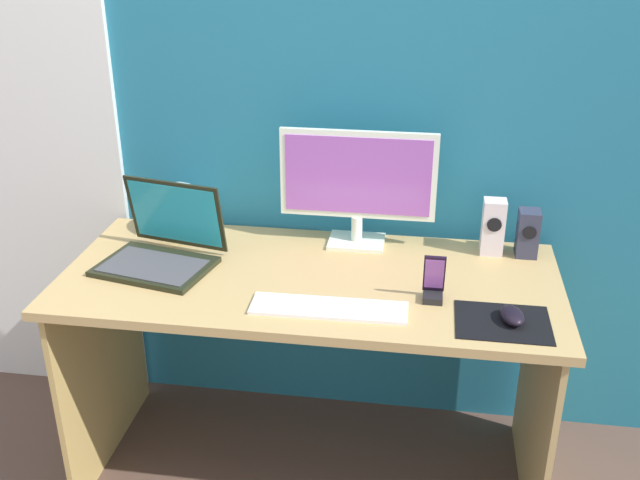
{
  "coord_description": "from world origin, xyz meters",
  "views": [
    {
      "loc": [
        0.32,
        -1.92,
        1.75
      ],
      "look_at": [
        0.03,
        -0.02,
        0.86
      ],
      "focal_mm": 41.4,
      "sensor_mm": 36.0,
      "label": 1
    }
  ],
  "objects_px": {
    "monitor": "(358,183)",
    "fishbowl": "(180,209)",
    "laptop": "(162,248)",
    "speaker_near_monitor": "(493,227)",
    "speaker_right": "(528,233)",
    "keyboard_external": "(329,308)",
    "phone_in_dock": "(434,284)",
    "mouse": "(512,315)"
  },
  "relations": [
    {
      "from": "monitor",
      "to": "keyboard_external",
      "type": "bearing_deg",
      "value": -93.74
    },
    {
      "from": "monitor",
      "to": "keyboard_external",
      "type": "distance_m",
      "value": 0.49
    },
    {
      "from": "speaker_right",
      "to": "phone_in_dock",
      "type": "distance_m",
      "value": 0.44
    },
    {
      "from": "fishbowl",
      "to": "phone_in_dock",
      "type": "distance_m",
      "value": 0.91
    },
    {
      "from": "speaker_near_monitor",
      "to": "phone_in_dock",
      "type": "distance_m",
      "value": 0.38
    },
    {
      "from": "keyboard_external",
      "to": "mouse",
      "type": "distance_m",
      "value": 0.49
    },
    {
      "from": "monitor",
      "to": "speaker_right",
      "type": "bearing_deg",
      "value": -0.71
    },
    {
      "from": "speaker_right",
      "to": "fishbowl",
      "type": "distance_m",
      "value": 1.13
    },
    {
      "from": "speaker_right",
      "to": "speaker_near_monitor",
      "type": "xyz_separation_m",
      "value": [
        -0.11,
        0.0,
        0.01
      ]
    },
    {
      "from": "phone_in_dock",
      "to": "monitor",
      "type": "bearing_deg",
      "value": 126.44
    },
    {
      "from": "speaker_near_monitor",
      "to": "keyboard_external",
      "type": "xyz_separation_m",
      "value": [
        -0.46,
        -0.43,
        -0.08
      ]
    },
    {
      "from": "keyboard_external",
      "to": "phone_in_dock",
      "type": "distance_m",
      "value": 0.3
    },
    {
      "from": "mouse",
      "to": "phone_in_dock",
      "type": "xyz_separation_m",
      "value": [
        -0.21,
        0.09,
        0.03
      ]
    },
    {
      "from": "keyboard_external",
      "to": "speaker_near_monitor",
      "type": "bearing_deg",
      "value": 42.62
    },
    {
      "from": "monitor",
      "to": "fishbowl",
      "type": "distance_m",
      "value": 0.61
    },
    {
      "from": "monitor",
      "to": "phone_in_dock",
      "type": "xyz_separation_m",
      "value": [
        0.25,
        -0.34,
        -0.16
      ]
    },
    {
      "from": "monitor",
      "to": "speaker_right",
      "type": "xyz_separation_m",
      "value": [
        0.54,
        -0.01,
        -0.13
      ]
    },
    {
      "from": "laptop",
      "to": "fishbowl",
      "type": "distance_m",
      "value": 0.24
    },
    {
      "from": "laptop",
      "to": "keyboard_external",
      "type": "distance_m",
      "value": 0.59
    },
    {
      "from": "laptop",
      "to": "speaker_near_monitor",
      "type": "bearing_deg",
      "value": 12.64
    },
    {
      "from": "fishbowl",
      "to": "keyboard_external",
      "type": "xyz_separation_m",
      "value": [
        0.56,
        -0.44,
        -0.08
      ]
    },
    {
      "from": "fishbowl",
      "to": "laptop",
      "type": "bearing_deg",
      "value": -85.81
    },
    {
      "from": "speaker_right",
      "to": "speaker_near_monitor",
      "type": "distance_m",
      "value": 0.11
    },
    {
      "from": "monitor",
      "to": "fishbowl",
      "type": "relative_size",
      "value": 2.75
    },
    {
      "from": "fishbowl",
      "to": "keyboard_external",
      "type": "height_order",
      "value": "fishbowl"
    },
    {
      "from": "fishbowl",
      "to": "phone_in_dock",
      "type": "relative_size",
      "value": 1.3
    },
    {
      "from": "speaker_near_monitor",
      "to": "speaker_right",
      "type": "bearing_deg",
      "value": -0.02
    },
    {
      "from": "laptop",
      "to": "mouse",
      "type": "height_order",
      "value": "laptop"
    },
    {
      "from": "speaker_near_monitor",
      "to": "mouse",
      "type": "height_order",
      "value": "speaker_near_monitor"
    },
    {
      "from": "monitor",
      "to": "phone_in_dock",
      "type": "distance_m",
      "value": 0.45
    },
    {
      "from": "laptop",
      "to": "fishbowl",
      "type": "xyz_separation_m",
      "value": [
        -0.02,
        0.23,
        0.04
      ]
    },
    {
      "from": "monitor",
      "to": "speaker_right",
      "type": "relative_size",
      "value": 3.27
    },
    {
      "from": "monitor",
      "to": "phone_in_dock",
      "type": "height_order",
      "value": "monitor"
    },
    {
      "from": "speaker_right",
      "to": "laptop",
      "type": "distance_m",
      "value": 1.13
    },
    {
      "from": "laptop",
      "to": "mouse",
      "type": "distance_m",
      "value": 1.05
    },
    {
      "from": "monitor",
      "to": "mouse",
      "type": "height_order",
      "value": "monitor"
    },
    {
      "from": "monitor",
      "to": "fishbowl",
      "type": "height_order",
      "value": "monitor"
    },
    {
      "from": "speaker_near_monitor",
      "to": "mouse",
      "type": "bearing_deg",
      "value": -85.86
    },
    {
      "from": "fishbowl",
      "to": "keyboard_external",
      "type": "bearing_deg",
      "value": -38.12
    },
    {
      "from": "speaker_right",
      "to": "keyboard_external",
      "type": "xyz_separation_m",
      "value": [
        -0.56,
        -0.43,
        -0.07
      ]
    },
    {
      "from": "keyboard_external",
      "to": "mouse",
      "type": "relative_size",
      "value": 4.29
    },
    {
      "from": "keyboard_external",
      "to": "mouse",
      "type": "bearing_deg",
      "value": 0.07
    }
  ]
}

